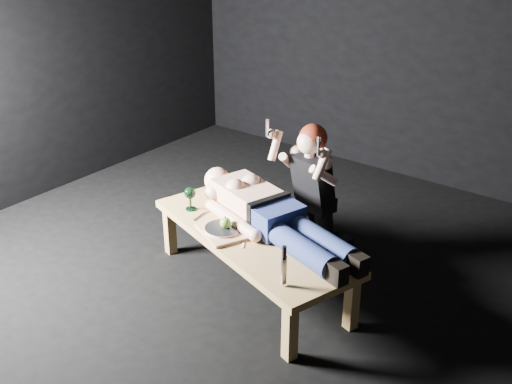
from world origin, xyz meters
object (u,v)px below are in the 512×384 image
(serving_tray, at_px, (222,231))
(lying_man, at_px, (274,213))
(kneeling_woman, at_px, (318,191))
(goblet, at_px, (190,199))
(carving_knife, at_px, (284,266))
(table, at_px, (252,260))

(serving_tray, bearing_deg, lying_man, 44.14)
(lying_man, height_order, kneeling_woman, kneeling_woman)
(goblet, bearing_deg, lying_man, 10.56)
(kneeling_woman, bearing_deg, carving_knife, -57.35)
(kneeling_woman, bearing_deg, serving_tray, -101.02)
(lying_man, height_order, carving_knife, carving_knife)
(lying_man, xyz_separation_m, carving_knife, (0.46, -0.53, 0.00))
(table, height_order, serving_tray, serving_tray)
(goblet, bearing_deg, table, -0.14)
(table, distance_m, serving_tray, 0.31)
(table, bearing_deg, goblet, -163.00)
(serving_tray, distance_m, carving_knife, 0.78)
(kneeling_woman, xyz_separation_m, goblet, (-0.74, -0.64, -0.04))
(lying_man, relative_size, goblet, 9.62)
(kneeling_woman, distance_m, carving_knife, 1.11)
(kneeling_woman, distance_m, goblet, 0.97)
(kneeling_woman, distance_m, serving_tray, 0.83)
(goblet, height_order, carving_knife, carving_knife)
(kneeling_woman, bearing_deg, lying_man, -84.44)
(kneeling_woman, bearing_deg, table, -91.75)
(kneeling_woman, xyz_separation_m, serving_tray, (-0.31, -0.76, -0.12))
(goblet, distance_m, carving_knife, 1.21)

